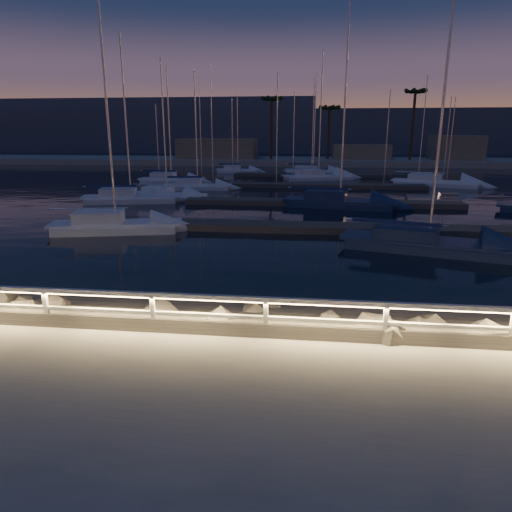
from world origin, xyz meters
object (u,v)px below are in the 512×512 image
at_px(sailboat_a, 113,224).
at_px(sailboat_m, 237,170).
at_px(sailboat_d, 424,242).
at_px(sailboat_i, 170,179).
at_px(sailboat_e, 196,186).
at_px(sailboat_j, 165,194).
at_px(guard_rail, 342,311).
at_px(sailboat_f, 129,197).
at_px(sailboat_g, 337,201).
at_px(sailboat_k, 317,176).
at_px(sailboat_l, 433,182).
at_px(sailboat_n, 312,171).

relative_size(sailboat_a, sailboat_m, 1.19).
distance_m(sailboat_d, sailboat_i, 35.45).
bearing_deg(sailboat_e, sailboat_j, -106.74).
height_order(guard_rail, sailboat_e, sailboat_e).
distance_m(guard_rail, sailboat_f, 30.09).
relative_size(sailboat_f, sailboat_g, 0.91).
bearing_deg(sailboat_g, sailboat_d, -63.28).
bearing_deg(sailboat_k, sailboat_f, -146.00).
bearing_deg(sailboat_g, sailboat_e, 157.01).
height_order(sailboat_e, sailboat_i, sailboat_i).
height_order(sailboat_f, sailboat_k, sailboat_k).
relative_size(guard_rail, sailboat_l, 2.83).
xyz_separation_m(sailboat_a, sailboat_e, (-0.04, 20.28, -0.03)).
distance_m(sailboat_i, sailboat_l, 29.27).
height_order(guard_rail, sailboat_a, sailboat_a).
bearing_deg(sailboat_d, guard_rail, -95.43).
distance_m(sailboat_g, sailboat_i, 23.43).
distance_m(guard_rail, sailboat_a, 18.92).
bearing_deg(sailboat_f, sailboat_k, 38.68).
xyz_separation_m(sailboat_g, sailboat_n, (-1.97, 28.21, -0.01)).
height_order(sailboat_d, sailboat_l, sailboat_l).
relative_size(guard_rail, sailboat_m, 4.11).
bearing_deg(guard_rail, sailboat_k, 90.17).
height_order(sailboat_f, sailboat_m, sailboat_f).
height_order(guard_rail, sailboat_i, sailboat_i).
relative_size(sailboat_i, sailboat_n, 0.95).
distance_m(sailboat_e, sailboat_j, 6.79).
relative_size(guard_rail, sailboat_e, 3.81).
xyz_separation_m(sailboat_d, sailboat_n, (-5.54, 41.37, 0.02)).
relative_size(sailboat_k, sailboat_l, 0.96).
height_order(sailboat_a, sailboat_n, sailboat_n).
xyz_separation_m(sailboat_e, sailboat_m, (0.93, 20.43, -0.02)).
distance_m(sailboat_a, sailboat_k, 33.98).
bearing_deg(sailboat_m, sailboat_i, -107.47).
height_order(sailboat_g, sailboat_i, sailboat_g).
relative_size(sailboat_e, sailboat_i, 0.91).
height_order(guard_rail, sailboat_f, sailboat_f).
relative_size(sailboat_d, sailboat_g, 0.97).
bearing_deg(sailboat_j, sailboat_l, 36.54).
xyz_separation_m(sailboat_d, sailboat_m, (-16.27, 42.94, -0.02)).
xyz_separation_m(sailboat_f, sailboat_l, (28.32, 15.49, 0.00)).
height_order(sailboat_i, sailboat_k, sailboat_k).
bearing_deg(sailboat_n, sailboat_f, -110.61).
bearing_deg(sailboat_a, sailboat_j, 81.40).
height_order(sailboat_e, sailboat_g, sailboat_g).
height_order(sailboat_a, sailboat_m, sailboat_a).
distance_m(sailboat_d, sailboat_k, 34.31).
xyz_separation_m(sailboat_i, sailboat_l, (29.26, 0.88, -0.01)).
xyz_separation_m(sailboat_a, sailboat_m, (0.88, 40.71, -0.05)).
bearing_deg(guard_rail, sailboat_d, 68.27).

